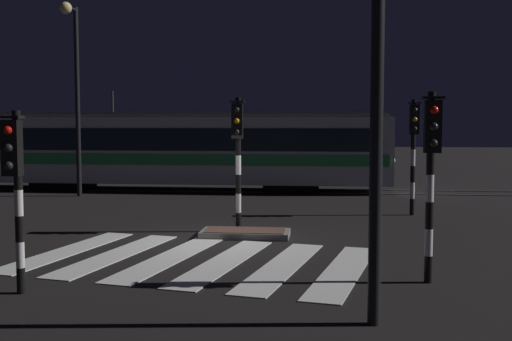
# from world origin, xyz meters

# --- Properties ---
(ground_plane) EXTENTS (120.00, 120.00, 0.00)m
(ground_plane) POSITION_xyz_m (0.00, 0.00, 0.00)
(ground_plane) COLOR black
(rail_near) EXTENTS (80.00, 0.12, 0.03)m
(rail_near) POSITION_xyz_m (0.00, 10.44, 0.01)
(rail_near) COLOR #59595E
(rail_near) RESTS_ON ground
(rail_far) EXTENTS (80.00, 0.12, 0.03)m
(rail_far) POSITION_xyz_m (0.00, 11.87, 0.01)
(rail_far) COLOR #59595E
(rail_far) RESTS_ON ground
(crosswalk_zebra) EXTENTS (7.53, 5.76, 0.02)m
(crosswalk_zebra) POSITION_xyz_m (-0.00, -2.10, 0.01)
(crosswalk_zebra) COLOR silver
(crosswalk_zebra) RESTS_ON ground
(traffic_island) EXTENTS (2.18, 1.02, 0.18)m
(traffic_island) POSITION_xyz_m (0.66, 0.67, 0.09)
(traffic_island) COLOR slate
(traffic_island) RESTS_ON ground
(traffic_light_median_centre) EXTENTS (0.36, 0.42, 3.46)m
(traffic_light_median_centre) POSITION_xyz_m (0.38, 1.32, 2.29)
(traffic_light_median_centre) COLOR black
(traffic_light_median_centre) RESTS_ON ground
(traffic_light_corner_far_right) EXTENTS (0.36, 0.42, 3.52)m
(traffic_light_corner_far_right) POSITION_xyz_m (5.25, 4.80, 2.32)
(traffic_light_corner_far_right) COLOR black
(traffic_light_corner_far_right) RESTS_ON ground
(traffic_light_corner_near_right) EXTENTS (0.36, 0.42, 3.35)m
(traffic_light_corner_near_right) POSITION_xyz_m (4.44, -3.46, 2.21)
(traffic_light_corner_near_right) COLOR black
(traffic_light_corner_near_right) RESTS_ON ground
(traffic_light_kerb_mid_left) EXTENTS (0.36, 0.42, 3.02)m
(traffic_light_kerb_mid_left) POSITION_xyz_m (-2.36, -4.94, 1.99)
(traffic_light_kerb_mid_left) COLOR black
(traffic_light_kerb_mid_left) RESTS_ON ground
(street_lamp_trackside_left) EXTENTS (0.44, 1.21, 7.19)m
(street_lamp_trackside_left) POSITION_xyz_m (-6.81, 8.28, 4.56)
(street_lamp_trackside_left) COLOR black
(street_lamp_trackside_left) RESTS_ON ground
(tram) EXTENTS (17.98, 2.58, 4.15)m
(tram) POSITION_xyz_m (-3.68, 11.15, 1.75)
(tram) COLOR silver
(tram) RESTS_ON ground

